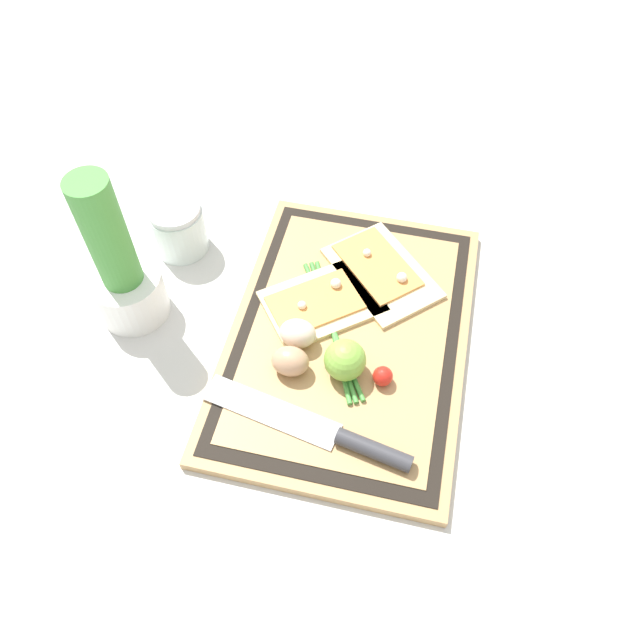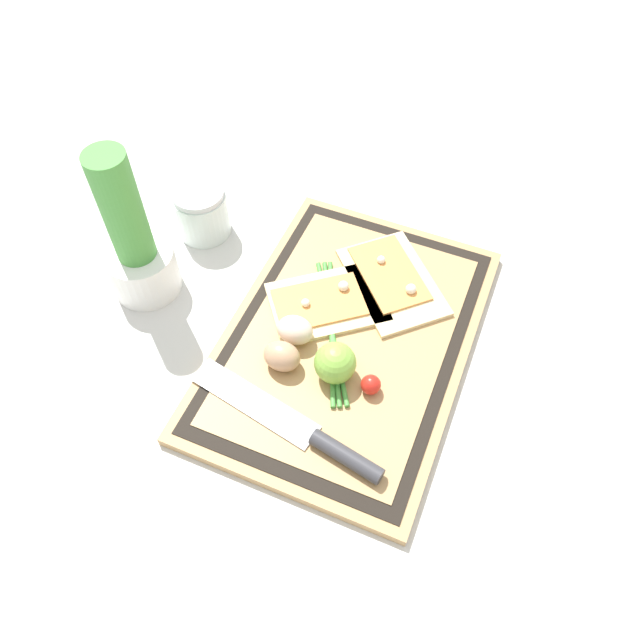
# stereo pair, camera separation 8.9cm
# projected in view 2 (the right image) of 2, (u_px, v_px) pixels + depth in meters

# --- Properties ---
(ground_plane) EXTENTS (6.00, 6.00, 0.00)m
(ground_plane) POSITION_uv_depth(u_px,v_px,m) (347.00, 343.00, 0.91)
(ground_plane) COLOR silver
(cutting_board) EXTENTS (0.49, 0.34, 0.02)m
(cutting_board) POSITION_uv_depth(u_px,v_px,m) (347.00, 340.00, 0.90)
(cutting_board) COLOR tan
(cutting_board) RESTS_ON ground_plane
(pizza_slice_near) EXTENTS (0.21, 0.21, 0.02)m
(pizza_slice_near) POSITION_uv_depth(u_px,v_px,m) (392.00, 280.00, 0.95)
(pizza_slice_near) COLOR beige
(pizza_slice_near) RESTS_ON cutting_board
(pizza_slice_far) EXTENTS (0.19, 0.20, 0.02)m
(pizza_slice_far) POSITION_uv_depth(u_px,v_px,m) (326.00, 302.00, 0.92)
(pizza_slice_far) COLOR beige
(pizza_slice_far) RESTS_ON cutting_board
(knife) EXTENTS (0.09, 0.29, 0.02)m
(knife) POSITION_uv_depth(u_px,v_px,m) (316.00, 438.00, 0.79)
(knife) COLOR silver
(knife) RESTS_ON cutting_board
(egg_brown) EXTENTS (0.04, 0.05, 0.04)m
(egg_brown) POSITION_uv_depth(u_px,v_px,m) (282.00, 356.00, 0.85)
(egg_brown) COLOR tan
(egg_brown) RESTS_ON cutting_board
(egg_pink) EXTENTS (0.04, 0.05, 0.04)m
(egg_pink) POSITION_uv_depth(u_px,v_px,m) (295.00, 330.00, 0.87)
(egg_pink) COLOR beige
(egg_pink) RESTS_ON cutting_board
(lime) EXTENTS (0.06, 0.06, 0.06)m
(lime) POSITION_uv_depth(u_px,v_px,m) (335.00, 363.00, 0.83)
(lime) COLOR #7FB742
(lime) RESTS_ON cutting_board
(cherry_tomato_red) EXTENTS (0.03, 0.03, 0.03)m
(cherry_tomato_red) POSITION_uv_depth(u_px,v_px,m) (371.00, 385.00, 0.83)
(cherry_tomato_red) COLOR red
(cherry_tomato_red) RESTS_ON cutting_board
(scallion_bunch) EXTENTS (0.23, 0.14, 0.01)m
(scallion_bunch) POSITION_uv_depth(u_px,v_px,m) (333.00, 327.00, 0.90)
(scallion_bunch) COLOR #47933D
(scallion_bunch) RESTS_ON cutting_board
(herb_pot) EXTENTS (0.10, 0.10, 0.26)m
(herb_pot) POSITION_uv_depth(u_px,v_px,m) (135.00, 247.00, 0.90)
(herb_pot) COLOR white
(herb_pot) RESTS_ON ground_plane
(sauce_jar) EXTENTS (0.09, 0.09, 0.09)m
(sauce_jar) POSITION_uv_depth(u_px,v_px,m) (202.00, 214.00, 1.01)
(sauce_jar) COLOR silver
(sauce_jar) RESTS_ON ground_plane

